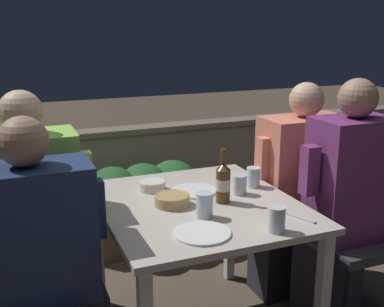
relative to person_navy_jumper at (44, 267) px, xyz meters
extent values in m
cube|color=gray|center=(0.72, 1.78, -0.25)|extent=(9.00, 0.14, 0.71)
cube|color=#706656|center=(0.72, 1.78, 0.12)|extent=(9.00, 0.18, 0.04)
cube|color=#BCB2A3|center=(0.72, 0.15, 0.10)|extent=(0.90, 1.01, 0.03)
cube|color=silver|center=(1.12, -0.31, -0.26)|extent=(0.05, 0.05, 0.69)
cube|color=silver|center=(0.32, 0.60, -0.26)|extent=(0.05, 0.05, 0.69)
cube|color=silver|center=(1.12, 0.60, -0.26)|extent=(0.05, 0.05, 0.69)
cube|color=brown|center=(0.78, 1.23, -0.46)|extent=(0.79, 0.36, 0.28)
ellipsoid|color=#235628|center=(0.56, 1.23, -0.17)|extent=(0.36, 0.47, 0.34)
ellipsoid|color=#235628|center=(0.78, 1.23, -0.17)|extent=(0.36, 0.47, 0.34)
ellipsoid|color=#235628|center=(0.99, 1.23, -0.17)|extent=(0.36, 0.47, 0.34)
cube|color=#333338|center=(-0.11, 0.00, -0.15)|extent=(0.47, 0.47, 0.05)
cube|color=navy|center=(-0.04, 0.00, 0.15)|extent=(0.48, 0.26, 0.55)
cube|color=navy|center=(0.21, 0.00, 0.21)|extent=(0.07, 0.07, 0.24)
sphere|color=#99755B|center=(-0.04, 0.00, 0.51)|extent=(0.19, 0.19, 0.19)
cube|color=#333338|center=(-0.09, 0.33, -0.15)|extent=(0.47, 0.47, 0.05)
cylinder|color=black|center=(0.11, 0.53, -0.39)|extent=(0.03, 0.03, 0.43)
cube|color=#282833|center=(0.08, 0.33, -0.37)|extent=(0.31, 0.23, 0.48)
cube|color=#8CCC4C|center=(-0.02, 0.33, 0.17)|extent=(0.44, 0.26, 0.60)
cube|color=#8CCC4C|center=(0.23, 0.33, 0.24)|extent=(0.07, 0.07, 0.24)
sphere|color=tan|center=(-0.02, 0.33, 0.57)|extent=(0.19, 0.19, 0.19)
cube|color=#333338|center=(1.55, 0.00, -0.15)|extent=(0.47, 0.47, 0.05)
cylinder|color=black|center=(1.35, 0.20, -0.39)|extent=(0.03, 0.03, 0.43)
cylinder|color=black|center=(1.76, 0.20, -0.39)|extent=(0.03, 0.03, 0.43)
cube|color=#282833|center=(1.38, 0.00, -0.37)|extent=(0.27, 0.23, 0.48)
cube|color=#6B2D66|center=(1.48, 0.00, 0.18)|extent=(0.39, 0.26, 0.62)
cube|color=#6B2D66|center=(1.23, 0.00, 0.26)|extent=(0.07, 0.07, 0.24)
sphere|color=#99755B|center=(1.48, 0.00, 0.59)|extent=(0.19, 0.19, 0.19)
cube|color=#333338|center=(1.52, 0.36, -0.15)|extent=(0.47, 0.47, 0.05)
cube|color=#333338|center=(1.73, 0.36, 0.07)|extent=(0.06, 0.47, 0.39)
cylinder|color=black|center=(1.31, 0.15, -0.39)|extent=(0.03, 0.03, 0.43)
cylinder|color=black|center=(1.72, 0.15, -0.39)|extent=(0.03, 0.03, 0.43)
cylinder|color=black|center=(1.31, 0.56, -0.39)|extent=(0.03, 0.03, 0.43)
cylinder|color=black|center=(1.72, 0.56, -0.39)|extent=(0.03, 0.03, 0.43)
cube|color=#282833|center=(1.35, 0.36, -0.37)|extent=(0.33, 0.23, 0.48)
cube|color=#E07A66|center=(1.45, 0.36, 0.15)|extent=(0.47, 0.26, 0.56)
cube|color=#E07A66|center=(1.20, 0.36, 0.22)|extent=(0.07, 0.07, 0.24)
sphere|color=tan|center=(1.45, 0.36, 0.53)|extent=(0.19, 0.19, 0.19)
cylinder|color=brown|center=(0.83, 0.11, 0.20)|extent=(0.07, 0.07, 0.16)
cylinder|color=beige|center=(0.83, 0.11, 0.20)|extent=(0.07, 0.07, 0.06)
cone|color=brown|center=(0.83, 0.11, 0.29)|extent=(0.07, 0.07, 0.03)
cylinder|color=brown|center=(0.83, 0.11, 0.34)|extent=(0.03, 0.03, 0.07)
cylinder|color=white|center=(0.60, -0.19, 0.12)|extent=(0.23, 0.23, 0.01)
cylinder|color=white|center=(0.76, 0.29, 0.12)|extent=(0.23, 0.23, 0.01)
cylinder|color=tan|center=(0.60, 0.16, 0.14)|extent=(0.16, 0.16, 0.05)
torus|color=tan|center=(0.60, 0.16, 0.16)|extent=(0.16, 0.16, 0.01)
cylinder|color=silver|center=(0.58, 0.39, 0.14)|extent=(0.13, 0.13, 0.05)
torus|color=silver|center=(0.58, 0.39, 0.16)|extent=(0.13, 0.13, 0.01)
cylinder|color=silver|center=(0.89, -0.27, 0.17)|extent=(0.07, 0.07, 0.11)
cylinder|color=silver|center=(0.68, -0.03, 0.17)|extent=(0.07, 0.07, 0.11)
cylinder|color=silver|center=(0.96, 0.18, 0.16)|extent=(0.07, 0.07, 0.10)
cylinder|color=silver|center=(1.07, 0.25, 0.17)|extent=(0.07, 0.07, 0.10)
cube|color=silver|center=(1.06, -0.19, 0.12)|extent=(0.08, 0.17, 0.01)
camera|label=1|loc=(-0.10, -1.81, 0.93)|focal=45.00mm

